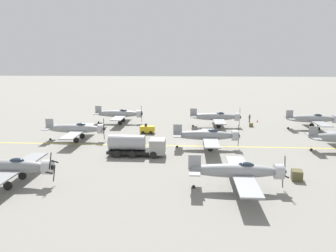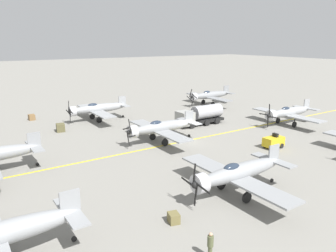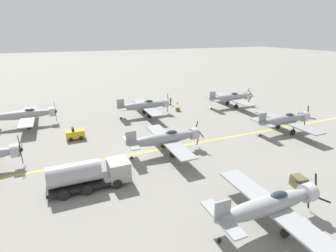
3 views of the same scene
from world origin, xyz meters
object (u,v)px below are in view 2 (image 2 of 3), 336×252
airplane_mid_left (238,173)px  supply_crate_outboard (61,128)px  fuel_tanker (200,115)px  supply_crate_by_tanker (174,218)px  tow_tractor (273,142)px  airplane_mid_right (97,109)px  airplane_near_right (210,95)px  airplane_mid_center (161,127)px  ground_crew_walking (210,244)px  supply_crate_mid_lane (32,117)px  airplane_near_center (288,112)px

airplane_mid_left → supply_crate_outboard: bearing=22.6°
fuel_tanker → supply_crate_by_tanker: fuel_tanker is taller
tow_tractor → airplane_mid_right: bearing=26.8°
airplane_near_right → airplane_mid_center: 26.86m
fuel_tanker → supply_crate_outboard: (8.03, 19.30, -0.95)m
airplane_mid_center → airplane_mid_left: 16.26m
ground_crew_walking → airplane_mid_right: bearing=-11.6°
airplane_mid_center → ground_crew_walking: 23.51m
airplane_mid_center → ground_crew_walking: size_ratio=6.88×
airplane_mid_center → supply_crate_mid_lane: size_ratio=10.79×
fuel_tanker → ground_crew_walking: size_ratio=4.58×
airplane_near_right → airplane_mid_left: bearing=129.3°
airplane_near_right → airplane_near_center: 19.16m
airplane_near_right → airplane_mid_left: airplane_mid_left is taller
airplane_mid_right → supply_crate_outboard: 7.79m
airplane_mid_right → supply_crate_mid_lane: 11.13m
airplane_mid_left → airplane_mid_right: (31.73, -0.19, 0.00)m
airplane_mid_right → airplane_near_center: bearing=-119.9°
airplane_near_right → supply_crate_outboard: airplane_near_right is taller
airplane_mid_left → supply_crate_by_tanker: size_ratio=13.60×
fuel_tanker → airplane_mid_left: bearing=148.5°
supply_crate_mid_lane → airplane_mid_right: bearing=-126.1°
ground_crew_walking → supply_crate_outboard: ground_crew_walking is taller
airplane_mid_left → fuel_tanker: (20.48, -12.55, -0.50)m
ground_crew_walking → supply_crate_mid_lane: 43.46m
airplane_mid_right → ground_crew_walking: size_ratio=6.88×
airplane_mid_left → ground_crew_walking: 9.13m
airplane_mid_center → airplane_near_center: airplane_near_center is taller
airplane_near_center → airplane_near_right: bearing=-4.6°
airplane_mid_center → airplane_near_center: size_ratio=1.00×
airplane_mid_left → fuel_tanker: 24.03m
airplane_near_center → airplane_mid_left: 26.92m
tow_tractor → supply_crate_mid_lane: bearing=34.3°
fuel_tanker → supply_crate_by_tanker: size_ratio=9.07×
airplane_mid_left → supply_crate_mid_lane: 39.24m
fuel_tanker → supply_crate_outboard: 20.93m
airplane_mid_left → tow_tractor: 14.52m
airplane_mid_right → fuel_tanker: airplane_mid_right is taller
supply_crate_by_tanker → fuel_tanker: bearing=-42.7°
airplane_near_center → supply_crate_mid_lane: 41.26m
supply_crate_by_tanker → supply_crate_outboard: supply_crate_outboard is taller
fuel_tanker → ground_crew_walking: (-25.69, 19.97, -0.56)m
airplane_mid_left → ground_crew_walking: size_ratio=6.88×
ground_crew_walking → airplane_mid_left: bearing=-54.9°
airplane_mid_center → supply_crate_outboard: 15.60m
supply_crate_mid_lane → supply_crate_outboard: supply_crate_outboard is taller
airplane_mid_left → airplane_mid_right: bearing=8.9°
supply_crate_by_tanker → supply_crate_mid_lane: supply_crate_mid_lane is taller
tow_tractor → supply_crate_by_tanker: bearing=110.2°
airplane_mid_center → fuel_tanker: bearing=-55.2°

